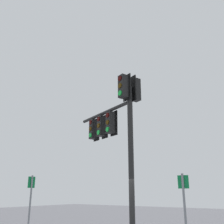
# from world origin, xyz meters

# --- Properties ---
(signal_mast_assembly) EXTENTS (1.79, 3.69, 6.43)m
(signal_mast_assembly) POSITION_xyz_m (0.80, 0.56, 4.60)
(signal_mast_assembly) COLOR black
(signal_mast_assembly) RESTS_ON ground
(route_sign_primary) EXTENTS (0.10, 0.33, 2.60)m
(route_sign_primary) POSITION_xyz_m (0.23, -2.22, 1.58)
(route_sign_primary) COLOR slate
(route_sign_primary) RESTS_ON ground
(route_sign_secondary) EXTENTS (0.29, 0.12, 2.71)m
(route_sign_secondary) POSITION_xyz_m (-0.57, 3.76, 1.64)
(route_sign_secondary) COLOR slate
(route_sign_secondary) RESTS_ON ground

